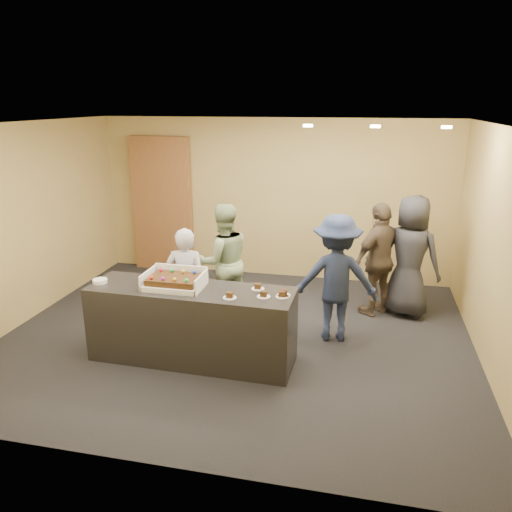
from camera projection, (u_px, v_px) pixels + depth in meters
name	position (u px, v px, depth m)	size (l,w,h in m)	color
room	(235.00, 237.00, 6.16)	(6.04, 6.00, 2.70)	black
serving_counter	(192.00, 324.00, 5.86)	(2.40, 0.70, 0.90)	black
storage_cabinet	(162.00, 205.00, 8.86)	(1.08, 0.15, 2.38)	brown
cake_box	(175.00, 283.00, 5.77)	(0.67, 0.46, 0.20)	white
sheet_cake	(174.00, 279.00, 5.73)	(0.57, 0.40, 0.11)	#321C0B
plate_stack	(100.00, 281.00, 5.90)	(0.17, 0.17, 0.04)	white
slice_a	(230.00, 296.00, 5.44)	(0.15, 0.15, 0.07)	white
slice_b	(258.00, 287.00, 5.70)	(0.15, 0.15, 0.07)	white
slice_c	(264.00, 295.00, 5.47)	(0.15, 0.15, 0.07)	white
slice_d	(284.00, 294.00, 5.51)	(0.15, 0.15, 0.07)	white
slice_e	(282.00, 295.00, 5.47)	(0.15, 0.15, 0.07)	white
person_server_grey	(186.00, 283.00, 6.39)	(0.53, 0.35, 1.46)	#B1B0B6
person_sage_man	(223.00, 261.00, 6.95)	(0.79, 0.62, 1.63)	#8FA575
person_navy_man	(336.00, 278.00, 6.28)	(1.06, 0.61, 1.64)	#1E2846
person_brown_extra	(380.00, 260.00, 7.03)	(0.96, 0.40, 1.64)	brown
person_dark_suit	(410.00, 256.00, 7.00)	(0.85, 0.55, 1.74)	#27282D
ceiling_spotlights	(375.00, 126.00, 5.89)	(1.72, 0.12, 0.03)	#FFEAC6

